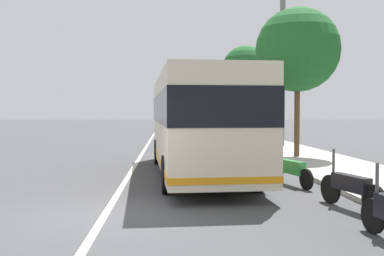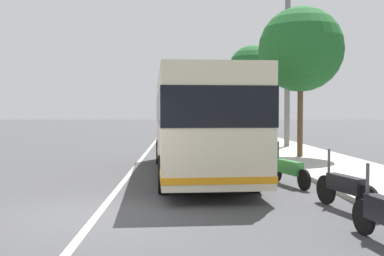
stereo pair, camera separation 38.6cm
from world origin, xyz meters
name	(u,v)px [view 1 (the left image)]	position (x,y,z in m)	size (l,w,h in m)	color
ground_plane	(104,216)	(0.00, 0.00, 0.00)	(220.00, 220.00, 0.00)	#424244
sidewalk_curb	(310,159)	(10.00, -7.54, 0.07)	(110.00, 3.60, 0.14)	#B2ADA3
lane_divider_line	(137,161)	(10.00, 0.00, 0.00)	(110.00, 0.16, 0.01)	silver
coach_bus	(197,120)	(5.83, -2.30, 1.85)	(10.50, 3.24, 3.28)	beige
motorcycle_mid_row	(350,188)	(0.30, -5.27, 0.48)	(2.08, 0.62, 1.28)	black
motorcycle_nearest_curb	(291,169)	(3.52, -4.86, 0.46)	(2.09, 0.65, 1.24)	black
car_side_street	(191,135)	(16.87, -2.64, 0.74)	(4.64, 1.87, 1.53)	#2D7238
car_far_distant	(180,128)	(28.92, -2.38, 0.70)	(4.03, 2.09, 1.47)	gold
car_oncoming	(182,124)	(42.76, -3.02, 0.70)	(4.45, 1.96, 1.47)	gold
roadside_tree_mid_block	(298,50)	(10.45, -7.08, 4.87)	(3.74, 3.74, 6.76)	brown
roadside_tree_far_block	(246,70)	(26.75, -7.66, 5.54)	(3.86, 3.86, 7.50)	brown
utility_pole	(282,74)	(16.21, -7.91, 4.33)	(0.31, 0.31, 8.65)	slate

